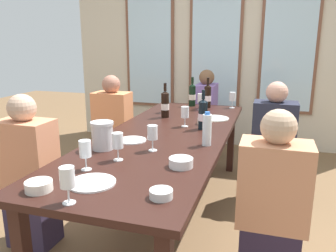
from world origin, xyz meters
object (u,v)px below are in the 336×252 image
(seated_person_0, at_px, (113,130))
(white_plate_2, at_px, (214,118))
(tasting_bowl_1, at_px, (181,162))
(water_bottle, at_px, (207,130))
(tasting_bowl_3, at_px, (39,186))
(wine_glass_1, at_px, (118,141))
(seated_person_2, at_px, (29,176))
(dining_table, at_px, (166,141))
(wine_bottle_3, at_px, (208,96))
(white_plate_0, at_px, (92,183))
(wine_bottle_2, at_px, (192,95))
(seated_person_1, at_px, (273,146))
(wine_bottle_1, at_px, (203,114))
(wine_bottle_0, at_px, (165,104))
(seated_person_3, at_px, (272,212))
(wine_glass_5, at_px, (166,101))
(wine_glass_7, at_px, (67,179))
(white_plate_1, at_px, (132,140))
(wine_glass_0, at_px, (201,99))
(seated_person_4, at_px, (206,116))
(metal_pitcher, at_px, (102,135))
(wine_glass_3, at_px, (185,113))
(tasting_bowl_0, at_px, (204,121))
(wine_glass_4, at_px, (152,133))
(tasting_bowl_2, at_px, (161,194))
(wine_glass_2, at_px, (85,149))
(wine_glass_6, at_px, (232,97))

(seated_person_0, bearing_deg, white_plate_2, -4.32)
(tasting_bowl_1, relative_size, water_bottle, 0.59)
(tasting_bowl_3, xyz_separation_m, wine_glass_1, (0.18, 0.51, 0.10))
(tasting_bowl_1, bearing_deg, seated_person_2, 177.59)
(dining_table, xyz_separation_m, wine_bottle_3, (0.11, 1.15, 0.19))
(white_plate_0, distance_m, wine_bottle_2, 2.24)
(seated_person_1, bearing_deg, seated_person_0, 177.03)
(wine_bottle_1, relative_size, seated_person_2, 0.29)
(white_plate_0, height_order, wine_bottle_0, wine_bottle_0)
(wine_bottle_0, bearing_deg, seated_person_3, -50.22)
(wine_glass_5, relative_size, seated_person_0, 0.16)
(wine_glass_7, bearing_deg, dining_table, 86.90)
(white_plate_1, bearing_deg, seated_person_3, -21.09)
(wine_glass_0, bearing_deg, seated_person_4, 95.68)
(metal_pitcher, xyz_separation_m, wine_glass_0, (0.36, 1.51, 0.03))
(white_plate_2, relative_size, seated_person_1, 0.24)
(wine_glass_3, bearing_deg, tasting_bowl_0, 42.65)
(metal_pitcher, xyz_separation_m, wine_glass_4, (0.33, 0.07, 0.03))
(seated_person_2, bearing_deg, tasting_bowl_2, -22.08)
(wine_glass_1, distance_m, seated_person_3, 0.98)
(wine_glass_5, relative_size, seated_person_1, 0.16)
(dining_table, xyz_separation_m, white_plate_1, (-0.18, -0.26, 0.07))
(tasting_bowl_3, distance_m, wine_glass_2, 0.34)
(wine_glass_1, bearing_deg, wine_glass_7, -86.92)
(water_bottle, bearing_deg, wine_glass_5, 121.99)
(white_plate_2, bearing_deg, metal_pitcher, -116.87)
(wine_glass_2, bearing_deg, wine_bottle_1, 67.60)
(wine_bottle_0, height_order, tasting_bowl_0, wine_bottle_0)
(wine_bottle_0, relative_size, seated_person_3, 0.30)
(dining_table, bearing_deg, white_plate_0, -94.30)
(tasting_bowl_1, distance_m, seated_person_3, 0.58)
(wine_bottle_1, bearing_deg, tasting_bowl_1, -86.67)
(wine_bottle_1, bearing_deg, water_bottle, -75.06)
(wine_glass_6, relative_size, seated_person_4, 0.16)
(tasting_bowl_3, bearing_deg, wine_bottle_0, 86.80)
(tasting_bowl_1, xyz_separation_m, tasting_bowl_3, (-0.58, -0.51, -0.00))
(wine_bottle_2, xyz_separation_m, tasting_bowl_3, (-0.21, -2.39, -0.10))
(wine_bottle_3, distance_m, seated_person_3, 1.97)
(white_plate_2, height_order, wine_glass_3, wine_glass_3)
(white_plate_1, bearing_deg, tasting_bowl_0, 58.30)
(wine_glass_3, relative_size, seated_person_1, 0.16)
(wine_glass_1, height_order, wine_glass_2, same)
(wine_bottle_1, xyz_separation_m, wine_glass_3, (-0.16, 0.04, -0.01))
(wine_glass_2, bearing_deg, white_plate_0, -51.71)
(wine_glass_3, bearing_deg, wine_glass_1, -101.12)
(wine_glass_5, bearing_deg, tasting_bowl_0, -38.02)
(tasting_bowl_0, bearing_deg, wine_glass_3, -137.35)
(wine_bottle_3, bearing_deg, white_plate_0, -94.97)
(metal_pitcher, height_order, seated_person_3, seated_person_3)
(tasting_bowl_1, relative_size, wine_glass_1, 0.82)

